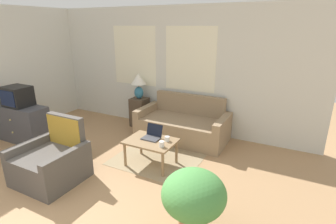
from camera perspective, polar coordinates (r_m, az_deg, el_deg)
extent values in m
cube|color=silver|center=(5.77, -0.72, 9.29)|extent=(6.44, 0.05, 2.60)
cube|color=white|center=(6.10, -7.31, 12.02)|extent=(1.10, 0.01, 1.30)
cube|color=white|center=(5.45, 4.80, 11.35)|extent=(1.10, 0.01, 1.30)
cube|color=#9E8966|center=(4.93, -0.13, -8.23)|extent=(1.45, 1.95, 0.01)
cube|color=#937A5B|center=(5.32, 3.04, -3.71)|extent=(1.52, 0.89, 0.43)
cube|color=#937A5B|center=(5.57, 4.71, -0.39)|extent=(1.52, 0.12, 0.85)
cube|color=#937A5B|center=(5.66, -4.61, -1.53)|extent=(0.14, 0.89, 0.58)
cube|color=#937A5B|center=(5.03, 11.70, -4.48)|extent=(0.14, 0.89, 0.58)
cube|color=#514C47|center=(4.32, -24.26, -10.91)|extent=(0.68, 0.84, 0.44)
cube|color=#514C47|center=(4.42, -20.95, -6.30)|extent=(0.68, 0.10, 0.92)
cube|color=#514C47|center=(4.58, -27.47, -8.83)|extent=(0.10, 0.84, 0.56)
cube|color=#514C47|center=(4.01, -20.80, -11.73)|extent=(0.10, 0.84, 0.56)
cube|color=#A87F28|center=(4.34, -21.65, -5.23)|extent=(0.66, 0.01, 0.66)
cube|color=#424247|center=(5.92, -29.12, -2.18)|extent=(1.15, 0.43, 0.74)
sphere|color=tan|center=(5.77, -31.13, -1.47)|extent=(0.04, 0.04, 0.04)
sphere|color=tan|center=(5.85, -30.71, -3.84)|extent=(0.04, 0.04, 0.04)
cube|color=black|center=(5.77, -29.97, 3.01)|extent=(0.51, 0.39, 0.38)
cube|color=#0F1938|center=(5.67, -31.62, 2.50)|extent=(0.42, 0.01, 0.30)
cube|color=#4C3D2D|center=(6.02, -6.21, 0.01)|extent=(0.35, 0.35, 0.65)
ellipsoid|color=teal|center=(5.89, -6.36, 4.23)|extent=(0.21, 0.21, 0.27)
cylinder|color=tan|center=(5.86, -6.42, 5.79)|extent=(0.02, 0.02, 0.06)
cone|color=white|center=(5.83, -6.47, 7.20)|extent=(0.34, 0.34, 0.23)
cube|color=#8E704C|center=(4.29, -3.79, -6.36)|extent=(0.80, 0.58, 0.03)
cylinder|color=#8E704C|center=(4.39, -9.35, -9.14)|extent=(0.04, 0.04, 0.41)
cylinder|color=#8E704C|center=(4.05, -1.14, -11.40)|extent=(0.04, 0.04, 0.41)
cylinder|color=#8E704C|center=(4.74, -5.91, -6.83)|extent=(0.04, 0.04, 0.41)
cylinder|color=#8E704C|center=(4.42, 1.85, -8.66)|extent=(0.04, 0.04, 0.41)
cube|color=#47474C|center=(4.33, -3.75, -5.77)|extent=(0.28, 0.20, 0.02)
cube|color=black|center=(4.38, -2.93, -3.90)|extent=(0.28, 0.06, 0.20)
cylinder|color=white|center=(4.23, -0.20, -5.84)|extent=(0.08, 0.08, 0.08)
cylinder|color=white|center=(4.05, -1.40, -6.98)|extent=(0.08, 0.08, 0.09)
ellipsoid|color=#4C9347|center=(2.88, 5.63, -17.40)|extent=(0.69, 0.69, 0.52)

